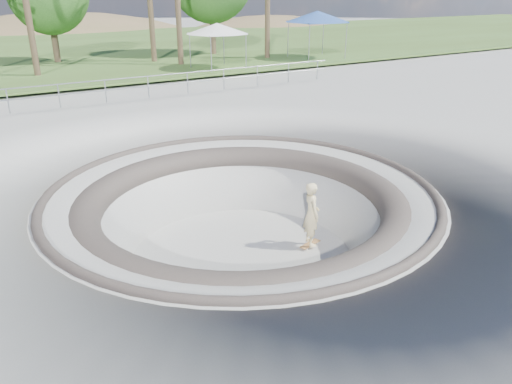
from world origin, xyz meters
TOP-DOWN VIEW (x-y plane):
  - ground at (0.00, 0.00)m, footprint 180.00×180.00m
  - skate_bowl at (0.00, 0.00)m, footprint 14.00×14.00m
  - grass_strip at (0.00, 34.00)m, footprint 180.00×36.00m
  - distant_hills at (3.78, 57.17)m, footprint 103.20×45.00m
  - safety_railing at (0.00, 12.00)m, footprint 25.00×0.06m
  - skateboard at (1.90, -0.60)m, footprint 0.77×0.39m
  - skater at (1.90, -0.60)m, footprint 0.62×0.78m
  - canopy_white at (8.84, 18.00)m, footprint 5.34×5.34m
  - canopy_blue at (17.22, 18.76)m, footprint 6.32×6.32m

SIDE VIEW (x-z plane):
  - distant_hills at x=3.78m, z-range -21.32..7.28m
  - skateboard at x=1.90m, z-range -1.88..-1.80m
  - skate_bowl at x=0.00m, z-range -3.88..0.22m
  - skater at x=1.90m, z-range -1.82..0.03m
  - ground at x=0.00m, z-range 0.00..0.00m
  - grass_strip at x=0.00m, z-range 0.16..0.28m
  - safety_railing at x=0.00m, z-range 0.18..1.20m
  - canopy_white at x=8.84m, z-range 1.29..4.00m
  - canopy_blue at x=17.22m, z-range 1.49..4.71m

